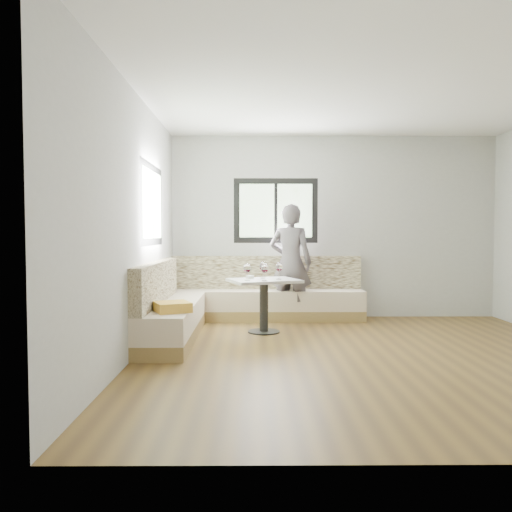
{
  "coord_description": "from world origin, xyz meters",
  "views": [
    {
      "loc": [
        -1.26,
        -5.23,
        1.3
      ],
      "look_at": [
        -1.21,
        1.36,
        1.0
      ],
      "focal_mm": 35.0,
      "sensor_mm": 36.0,
      "label": 1
    }
  ],
  "objects": [
    {
      "name": "banquette",
      "position": [
        -1.59,
        1.63,
        0.33
      ],
      "size": [
        2.9,
        2.8,
        0.95
      ],
      "color": "olive",
      "rests_on": "ground"
    },
    {
      "name": "wine_glass_c",
      "position": [
        -0.92,
        1.23,
        0.85
      ],
      "size": [
        0.1,
        0.1,
        0.22
      ],
      "color": "white",
      "rests_on": "table"
    },
    {
      "name": "wine_glass_d",
      "position": [
        -1.12,
        1.36,
        0.85
      ],
      "size": [
        0.1,
        0.1,
        0.22
      ],
      "color": "white",
      "rests_on": "table"
    },
    {
      "name": "wine_glass_b",
      "position": [
        -1.11,
        1.02,
        0.85
      ],
      "size": [
        0.1,
        0.1,
        0.22
      ],
      "color": "white",
      "rests_on": "table"
    },
    {
      "name": "table",
      "position": [
        -1.11,
        1.26,
        0.53
      ],
      "size": [
        1.03,
        0.91,
        0.7
      ],
      "rotation": [
        0.0,
        0.0,
        0.35
      ],
      "color": "black",
      "rests_on": "ground"
    },
    {
      "name": "room",
      "position": [
        -0.08,
        0.08,
        1.41
      ],
      "size": [
        5.01,
        5.01,
        2.81
      ],
      "color": "brown",
      "rests_on": "ground"
    },
    {
      "name": "olive_ramekin",
      "position": [
        -1.29,
        1.33,
        0.72
      ],
      "size": [
        0.11,
        0.11,
        0.04
      ],
      "color": "white",
      "rests_on": "table"
    },
    {
      "name": "wine_glass_a",
      "position": [
        -1.33,
        1.04,
        0.85
      ],
      "size": [
        0.1,
        0.1,
        0.22
      ],
      "color": "white",
      "rests_on": "table"
    },
    {
      "name": "person",
      "position": [
        -0.7,
        2.12,
        0.87
      ],
      "size": [
        0.73,
        0.58,
        1.73
      ],
      "primitive_type": "imported",
      "rotation": [
        0.0,
        0.0,
        2.85
      ],
      "color": "#544D53",
      "rests_on": "ground"
    }
  ]
}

